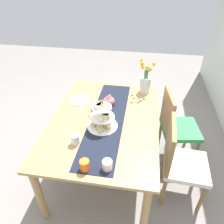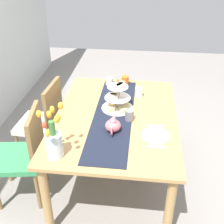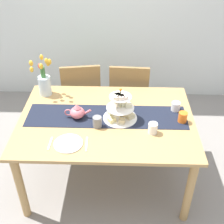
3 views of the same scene
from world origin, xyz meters
The scene contains 15 objects.
ground_plane centered at (0.00, 0.00, 0.00)m, with size 8.00×8.00×0.00m, color gray.
dining_table centered at (0.00, 0.00, 0.65)m, with size 1.54×1.09×0.74m.
chair_left centered at (-0.32, 0.77, 0.50)m, with size 0.48×0.48×0.91m.
chair_right centered at (0.22, 0.77, 0.50)m, with size 0.44×0.44×0.91m.
table_runner centered at (0.00, 0.03, 0.74)m, with size 1.42×0.34×0.00m, color black.
tiered_cake_stand centered at (0.12, 0.00, 0.85)m, with size 0.30×0.30×0.30m.
teapot centered at (-0.26, 0.00, 0.80)m, with size 0.24×0.13×0.14m.
tulip_vase centered at (-0.62, 0.38, 0.88)m, with size 0.21×0.18×0.42m.
cream_jug centered at (0.62, 0.14, 0.78)m, with size 0.08×0.08×0.09m, color white.
dinner_plate_left centered at (-0.28, -0.35, 0.75)m, with size 0.23×0.23×0.01m, color white.
fork_left centered at (-0.43, -0.35, 0.75)m, with size 0.02×0.15×0.01m, color silver.
knife_left centered at (-0.14, -0.35, 0.75)m, with size 0.01×0.17×0.01m, color silver.
mug_grey centered at (-0.07, -0.12, 0.79)m, with size 0.08×0.08×0.10m, color slate.
mug_white_text centered at (0.39, -0.19, 0.79)m, with size 0.08×0.08×0.10m, color white.
mug_orange centered at (0.66, -0.03, 0.79)m, with size 0.08×0.08×0.10m, color orange.
Camera 2 is at (-2.18, -0.22, 2.09)m, focal length 45.69 mm.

